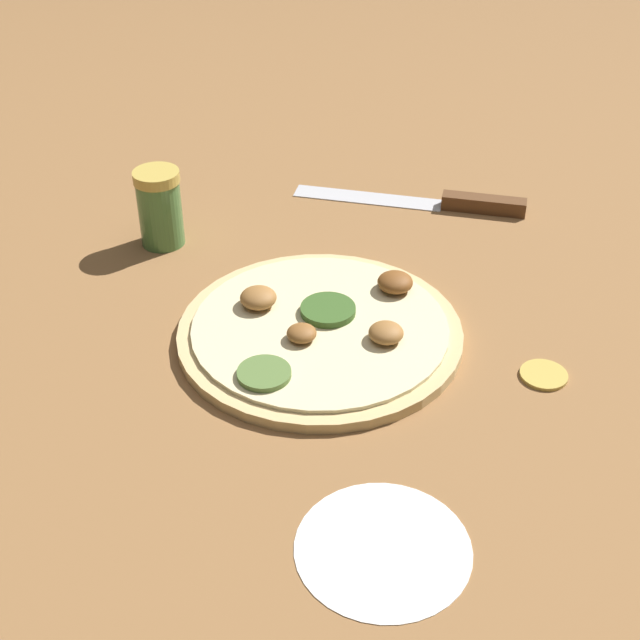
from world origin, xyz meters
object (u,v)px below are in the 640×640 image
knife (451,202)px  loose_cap (544,373)px  spice_jar (160,208)px  pizza (321,330)px

knife → loose_cap: bearing=111.1°
knife → spice_jar: (0.34, -0.02, 0.04)m
pizza → spice_jar: spice_jar is taller
knife → loose_cap: size_ratio=5.85×
spice_jar → knife: bearing=176.2°
loose_cap → pizza: bearing=-34.2°
knife → spice_jar: 0.34m
pizza → spice_jar: size_ratio=3.11×
pizza → spice_jar: 0.25m
pizza → knife: (-0.23, -0.20, -0.00)m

